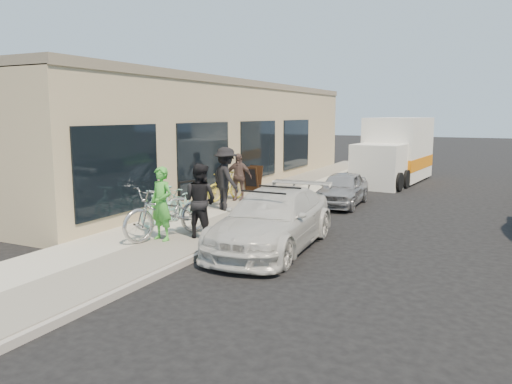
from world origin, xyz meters
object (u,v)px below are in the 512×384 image
(moving_truck, at_px, (395,154))
(bystander_b, at_px, (238,177))
(sedan_white, at_px, (273,220))
(cruiser_bike_a, at_px, (163,206))
(sedan_silver, at_px, (342,189))
(man_standing, at_px, (200,201))
(sandwich_board, at_px, (253,178))
(woman_rider, at_px, (161,204))
(bike_rack, at_px, (187,193))
(bystander_a, at_px, (226,179))
(cruiser_bike_b, at_px, (182,201))
(cruiser_bike_c, at_px, (226,186))
(tandem_bike, at_px, (168,212))

(moving_truck, relative_size, bystander_b, 3.79)
(sedan_white, distance_m, cruiser_bike_a, 3.27)
(sedan_silver, height_order, moving_truck, moving_truck)
(man_standing, relative_size, cruiser_bike_a, 1.05)
(sandwich_board, distance_m, sedan_silver, 3.64)
(sedan_silver, bearing_deg, man_standing, -106.37)
(man_standing, xyz_separation_m, bystander_b, (-1.58, 4.80, -0.08))
(sedan_silver, xyz_separation_m, woman_rider, (-2.17, -6.79, 0.43))
(sandwich_board, bearing_deg, man_standing, -70.16)
(bike_rack, relative_size, sandwich_board, 1.03)
(man_standing, xyz_separation_m, bystander_a, (-1.11, 3.15, 0.08))
(bystander_a, xyz_separation_m, bystander_b, (-0.46, 1.65, -0.16))
(moving_truck, bearing_deg, sandwich_board, -118.97)
(moving_truck, bearing_deg, sedan_white, -86.27)
(sedan_white, xyz_separation_m, sedan_silver, (-0.14, 5.85, -0.11))
(sedan_white, distance_m, cruiser_bike_b, 3.77)
(sandwich_board, xyz_separation_m, cruiser_bike_c, (0.14, -2.25, 0.00))
(woman_rider, bearing_deg, sandwich_board, 111.38)
(bike_rack, xyz_separation_m, cruiser_bike_b, (0.12, -0.42, -0.15))
(moving_truck, height_order, man_standing, moving_truck)
(bike_rack, distance_m, sedan_silver, 5.21)
(man_standing, bearing_deg, bike_rack, -48.50)
(cruiser_bike_b, distance_m, bystander_a, 1.55)
(sedan_white, height_order, cruiser_bike_c, sedan_white)
(bike_rack, relative_size, sedan_silver, 0.29)
(moving_truck, distance_m, cruiser_bike_c, 9.08)
(sedan_silver, xyz_separation_m, moving_truck, (0.42, 6.59, 0.70))
(man_standing, height_order, cruiser_bike_b, man_standing)
(sandwich_board, relative_size, tandem_bike, 0.40)
(woman_rider, bearing_deg, cruiser_bike_c, 114.47)
(bike_rack, relative_size, cruiser_bike_a, 0.58)
(moving_truck, relative_size, bystander_a, 3.15)
(sandwich_board, xyz_separation_m, sedan_white, (3.73, -6.50, 0.04))
(moving_truck, bearing_deg, bystander_a, -102.62)
(tandem_bike, relative_size, cruiser_bike_a, 1.42)
(sedan_white, relative_size, tandem_bike, 2.00)
(tandem_bike, height_order, cruiser_bike_b, tandem_bike)
(sedan_white, bearing_deg, man_standing, -171.65)
(bike_rack, distance_m, woman_rider, 3.15)
(cruiser_bike_b, bearing_deg, bystander_a, 60.51)
(tandem_bike, bearing_deg, cruiser_bike_b, 136.50)
(bike_rack, bearing_deg, cruiser_bike_a, -78.58)
(bike_rack, height_order, cruiser_bike_c, cruiser_bike_c)
(sedan_white, distance_m, bystander_b, 5.52)
(woman_rider, bearing_deg, cruiser_bike_b, 125.44)
(man_standing, bearing_deg, tandem_bike, 31.65)
(bike_rack, distance_m, man_standing, 2.98)
(bike_rack, relative_size, tandem_bike, 0.41)
(cruiser_bike_a, distance_m, bystander_a, 2.54)
(sandwich_board, height_order, man_standing, man_standing)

